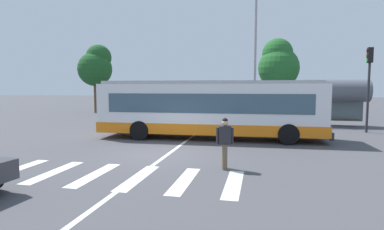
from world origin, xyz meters
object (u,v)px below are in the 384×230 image
Objects in this scene: pedestrian_crossing_street at (225,140)px; traffic_light_far_corner at (369,76)px; parked_car_blue at (251,110)px; twin_arm_street_lamp at (255,41)px; bus_stop_shelter at (336,92)px; city_transit_bus at (210,109)px; parked_car_silver at (283,111)px; parked_car_black at (188,109)px; parked_car_charcoal at (220,109)px; background_tree_left at (96,66)px; background_tree_right at (278,64)px.

pedestrian_crossing_street is 12.90m from traffic_light_far_corner.
twin_arm_street_lamp is at bearing -82.53° from parked_car_blue.
bus_stop_shelter is at bearing -31.21° from parked_car_blue.
city_transit_bus reaches higher than parked_car_silver.
pedestrian_crossing_street is 0.38× the size of parked_car_black.
bus_stop_shelter reaches higher than parked_car_silver.
parked_car_silver is (5.25, -0.78, 0.00)m from parked_car_charcoal.
traffic_light_far_corner is (12.49, -6.34, 2.61)m from parked_car_black.
pedestrian_crossing_street reaches higher than parked_car_charcoal.
twin_arm_street_lamp reaches higher than parked_car_charcoal.
city_transit_bus is 10.96m from parked_car_blue.
background_tree_left reaches higher than parked_car_charcoal.
traffic_light_far_corner is 8.44m from twin_arm_street_lamp.
parked_car_black is at bearing 106.94° from pedestrian_crossing_street.
parked_car_black is 0.99× the size of parked_car_blue.
background_tree_left is (-15.82, 20.07, 4.00)m from pedestrian_crossing_street.
background_tree_right is (7.86, 5.01, 4.22)m from parked_car_black.
background_tree_left is (-14.34, 13.96, 3.38)m from city_transit_bus.
pedestrian_crossing_street reaches higher than parked_car_silver.
background_tree_left is at bearing 128.26° from pedestrian_crossing_street.
city_transit_bus is 1.65× the size of background_tree_left.
parked_car_charcoal is 2.70m from parked_car_blue.
pedestrian_crossing_street is 17.36m from parked_car_black.
parked_car_charcoal is at bearing -139.10° from background_tree_right.
parked_car_silver is at bearing -1.38° from parked_car_black.
city_transit_bus reaches higher than parked_car_charcoal.
city_transit_bus is 2.57× the size of parked_car_blue.
traffic_light_far_corner is at bearing -43.15° from parked_car_blue.
twin_arm_street_lamp is at bearing -106.47° from background_tree_right.
background_tree_right is (2.42, 4.74, 4.22)m from parked_car_blue.
traffic_light_far_corner is 3.36m from bus_stop_shelter.
twin_arm_street_lamp is (-2.26, -1.93, 5.45)m from parked_car_silver.
twin_arm_street_lamp is at bearing 75.44° from city_transit_bus.
traffic_light_far_corner is 12.37m from background_tree_right.
background_tree_left is at bearing 168.85° from parked_car_blue.
background_tree_left is at bearing 157.14° from traffic_light_far_corner.
city_transit_bus is 2.34× the size of traffic_light_far_corner.
parked_car_charcoal is at bearing 97.63° from pedestrian_crossing_street.
parked_car_charcoal is 0.62× the size of background_tree_right.
parked_car_black is 8.20m from twin_arm_street_lamp.
parked_car_black is 0.61× the size of background_tree_right.
background_tree_right is at bearing 62.94° from parked_car_blue.
parked_car_silver is 6.70m from background_tree_right.
background_tree_right is (5.10, 4.42, 4.22)m from parked_car_charcoal.
parked_car_charcoal is 1.00× the size of parked_car_blue.
pedestrian_crossing_street is 25.86m from background_tree_left.
parked_car_blue is 10.01m from traffic_light_far_corner.
bus_stop_shelter is 0.59× the size of background_tree_left.
parked_car_silver is at bearing -88.35° from background_tree_right.
pedestrian_crossing_street is at bearing -92.73° from twin_arm_street_lamp.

